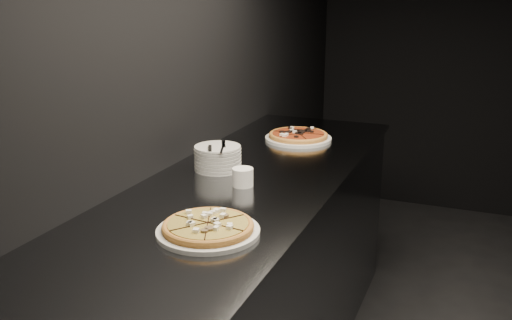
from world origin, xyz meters
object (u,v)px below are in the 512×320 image
at_px(counter, 243,284).
at_px(ramekin, 243,177).
at_px(pizza_mushroom, 208,228).
at_px(plate_stack, 218,158).
at_px(pizza_tomato, 298,136).
at_px(cutlery, 218,147).

height_order(counter, ramekin, ramekin).
relative_size(pizza_mushroom, ramekin, 3.98).
bearing_deg(plate_stack, counter, -32.55).
distance_m(plate_stack, ramekin, 0.24).
xyz_separation_m(pizza_tomato, plate_stack, (-0.16, -0.60, 0.03)).
bearing_deg(cutlery, plate_stack, 90.57).
bearing_deg(plate_stack, pizza_tomato, 74.90).
bearing_deg(counter, plate_stack, 147.45).
distance_m(cutlery, ramekin, 0.23).
xyz_separation_m(counter, pizza_tomato, (0.00, 0.70, 0.48)).
xyz_separation_m(pizza_mushroom, ramekin, (-0.08, 0.46, 0.02)).
xyz_separation_m(counter, cutlery, (-0.15, 0.09, 0.56)).
bearing_deg(pizza_mushroom, ramekin, 100.14).
bearing_deg(counter, cutlery, 150.20).
xyz_separation_m(pizza_tomato, ramekin, (0.02, -0.75, 0.02)).
bearing_deg(plate_stack, cutlery, -62.38).
bearing_deg(pizza_tomato, plate_stack, -105.10).
relative_size(counter, ramekin, 29.97).
distance_m(pizza_mushroom, pizza_tomato, 1.21).
bearing_deg(pizza_mushroom, counter, 101.66).
height_order(counter, cutlery, cutlery).
relative_size(counter, pizza_tomato, 7.29).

